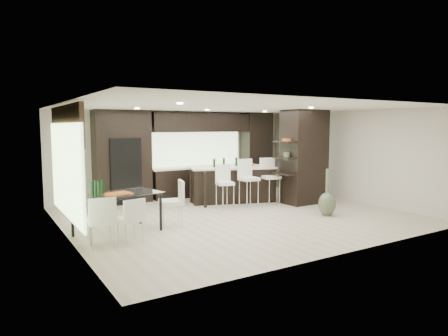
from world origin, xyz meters
TOP-DOWN VIEW (x-y plane):
  - ground at (0.00, 0.00)m, footprint 8.00×8.00m
  - back_wall at (0.00, 3.50)m, footprint 8.00×0.02m
  - left_wall at (-4.00, 0.00)m, footprint 0.02×7.00m
  - right_wall at (4.00, 0.00)m, footprint 0.02×7.00m
  - ceiling at (0.00, 0.00)m, footprint 8.00×7.00m
  - window_left at (-3.96, 0.20)m, footprint 0.04×3.20m
  - window_back at (0.60, 3.46)m, footprint 3.40×0.04m
  - stone_accent at (-3.93, 0.20)m, footprint 0.08×3.00m
  - ceiling_spots at (0.00, 0.25)m, footprint 4.00×3.00m
  - back_cabinetry at (0.50, 3.17)m, footprint 6.80×0.68m
  - refrigerator at (-1.90, 3.12)m, footprint 0.90×0.68m
  - partition_column at (2.60, 0.40)m, footprint 1.20×0.80m
  - kitchen_island at (0.96, 1.72)m, footprint 2.72×1.81m
  - stool_left at (0.19, 0.86)m, footprint 0.51×0.51m
  - stool_mid at (0.96, 0.84)m, footprint 0.48×0.48m
  - stool_right at (1.73, 0.84)m, footprint 0.54×0.54m
  - bench at (1.31, 1.83)m, footprint 1.32×0.60m
  - floor_vase at (1.95, -1.17)m, footprint 0.55×0.55m
  - dining_table at (-3.03, -0.10)m, footprint 1.91×1.33m
  - chair_near at (-3.03, -0.89)m, footprint 0.50×0.50m
  - chair_far at (-3.57, -0.92)m, footprint 0.54×0.54m
  - chair_end at (-1.82, -0.10)m, footprint 0.63×0.63m

SIDE VIEW (x-z plane):
  - ground at x=0.00m, z-range 0.00..0.00m
  - bench at x=1.31m, z-range 0.00..0.49m
  - chair_near at x=-3.03m, z-range 0.00..0.81m
  - dining_table at x=-3.03m, z-range 0.00..0.84m
  - chair_far at x=-3.57m, z-range 0.00..0.89m
  - chair_end at x=-1.82m, z-range 0.00..0.95m
  - stool_left at x=0.19m, z-range 0.00..0.96m
  - kitchen_island at x=0.96m, z-range 0.00..1.04m
  - stool_right at x=1.73m, z-range 0.00..1.06m
  - stool_mid at x=0.96m, z-range 0.00..1.06m
  - floor_vase at x=1.95m, z-range 0.00..1.18m
  - refrigerator at x=-1.90m, z-range 0.00..1.90m
  - back_wall at x=0.00m, z-range 0.00..2.70m
  - left_wall at x=-4.00m, z-range 0.00..2.70m
  - right_wall at x=4.00m, z-range 0.00..2.70m
  - window_left at x=-3.96m, z-range 0.40..2.30m
  - back_cabinetry at x=0.50m, z-range 0.00..2.70m
  - partition_column at x=2.60m, z-range 0.00..2.70m
  - window_back at x=0.60m, z-range 0.95..2.15m
  - stone_accent at x=-3.93m, z-range 1.85..2.65m
  - ceiling_spots at x=0.00m, z-range 2.67..2.69m
  - ceiling at x=0.00m, z-range 2.69..2.71m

